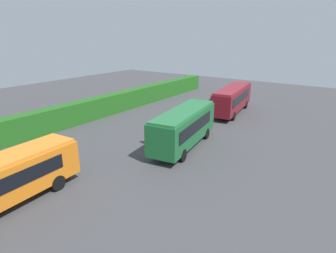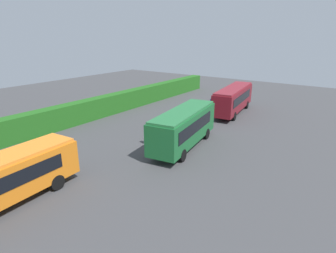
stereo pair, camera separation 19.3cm
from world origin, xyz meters
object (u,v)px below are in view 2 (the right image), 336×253
object	(u,v)px
bus_green	(184,126)
person_right	(212,103)
person_center	(150,135)
bus_maroon	(233,98)

from	to	relation	value
bus_green	person_right	distance (m)	13.39
person_center	person_right	distance (m)	14.21
person_right	bus_maroon	bearing A→B (deg)	111.03
bus_maroon	bus_green	bearing A→B (deg)	176.81
person_center	person_right	world-z (taller)	person_center
bus_green	person_right	xyz separation A→B (m)	(12.81, 3.77, -1.01)
person_center	person_right	xyz separation A→B (m)	(14.16, 1.10, -0.07)
person_center	person_right	bearing A→B (deg)	141.13
bus_green	person_right	bearing A→B (deg)	7.75
bus_maroon	person_center	distance (m)	14.55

